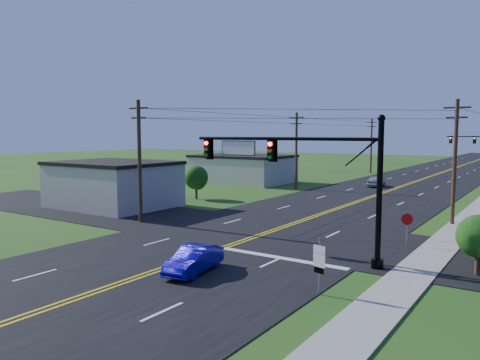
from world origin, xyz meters
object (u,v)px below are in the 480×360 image
Objects in this scene: signal_mast_main at (296,168)px; route_sign at (319,262)px; blue_car at (194,260)px; stop_sign at (407,223)px; signal_mast_far at (480,145)px.

signal_mast_main is 4.76× the size of route_sign.
blue_car is 1.58× the size of route_sign.
signal_mast_far is at bearing 90.99° from stop_sign.
route_sign is at bearing -53.91° from signal_mast_main.
blue_car is 1.90× the size of stop_sign.
blue_car is at bearing -91.93° from signal_mast_far.
blue_car is at bearing -114.50° from signal_mast_main.
stop_sign is at bearing 50.16° from signal_mast_main.
signal_mast_far is 5.53× the size of stop_sign.
signal_mast_main reaches higher than stop_sign.
stop_sign is (6.98, 10.88, 0.81)m from blue_car.
route_sign is at bearing -4.39° from blue_car.
signal_mast_main is at bearing -132.61° from stop_sign.
stop_sign is at bearing 99.72° from route_sign.
stop_sign reaches higher than blue_car.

